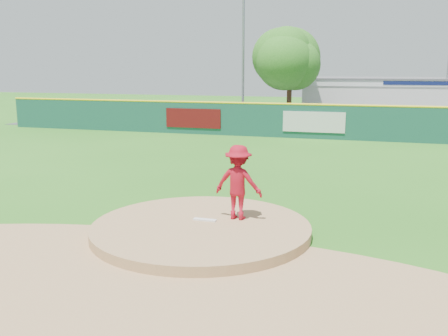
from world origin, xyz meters
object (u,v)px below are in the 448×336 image
(playground_slide, at_px, (114,111))
(light_pole_left, at_px, (243,42))
(van, at_px, (265,117))
(deciduous_tree, at_px, (290,61))
(pitcher, at_px, (238,182))
(pool_building_grp, at_px, (401,98))

(playground_slide, distance_m, light_pole_left, 11.23)
(van, xyz_separation_m, deciduous_tree, (1.08, 3.12, 3.77))
(pitcher, height_order, playground_slide, pitcher)
(deciduous_tree, xyz_separation_m, light_pole_left, (-4.00, 2.00, 1.50))
(light_pole_left, bearing_deg, playground_slide, -150.31)
(pitcher, xyz_separation_m, light_pole_left, (-6.77, 26.27, 4.84))
(van, relative_size, playground_slide, 1.74)
(light_pole_left, bearing_deg, pool_building_grp, 22.60)
(van, bearing_deg, pitcher, 167.85)
(pool_building_grp, bearing_deg, light_pole_left, -157.40)
(pitcher, bearing_deg, pool_building_grp, -95.31)
(pitcher, relative_size, pool_building_grp, 0.13)
(pool_building_grp, xyz_separation_m, deciduous_tree, (-8.00, -6.99, 2.89))
(van, height_order, pool_building_grp, pool_building_grp)
(pitcher, distance_m, playground_slide, 26.33)
(van, height_order, light_pole_left, light_pole_left)
(pitcher, distance_m, van, 21.51)
(pitcher, distance_m, pool_building_grp, 31.70)
(deciduous_tree, bearing_deg, van, -109.18)
(playground_slide, bearing_deg, deciduous_tree, 13.08)
(pool_building_grp, xyz_separation_m, playground_slide, (-20.67, -9.94, -0.78))
(van, xyz_separation_m, playground_slide, (-11.58, 0.18, 0.10))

